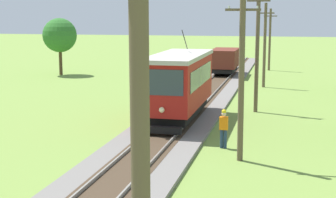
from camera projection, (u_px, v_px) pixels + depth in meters
red_tram at (179, 83)px, 28.28m from camera, size 2.60×8.54×4.79m
freight_car at (225, 60)px, 49.33m from camera, size 2.40×5.20×2.31m
utility_pole_foreground at (141, 182)px, 6.33m from camera, size 1.40×0.33×7.72m
utility_pole_near_tram at (242, 75)px, 20.48m from camera, size 1.40×0.53×7.01m
utility_pole_mid at (257, 48)px, 31.05m from camera, size 1.40×0.36×7.69m
utility_pole_far at (265, 44)px, 41.72m from camera, size 1.40×0.35×6.87m
utility_pole_distant at (270, 39)px, 54.17m from camera, size 1.40×0.28×6.53m
gravel_pile at (170, 71)px, 47.56m from camera, size 2.02×2.02×1.36m
track_worker at (224, 127)px, 22.98m from camera, size 0.38×0.24×1.78m
tree_left_near at (60, 35)px, 50.05m from camera, size 3.34×3.34×5.58m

